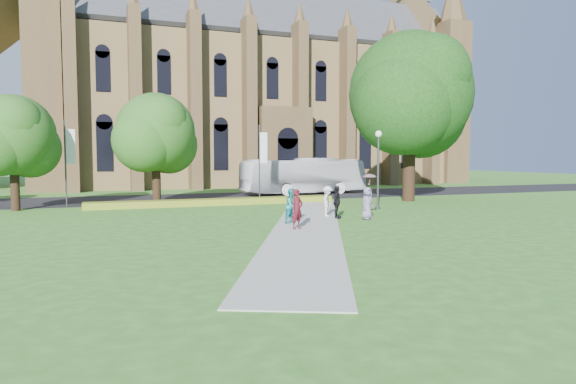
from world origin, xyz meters
name	(u,v)px	position (x,y,z in m)	size (l,w,h in m)	color
ground	(315,227)	(0.00, 0.00, 0.00)	(160.00, 160.00, 0.00)	#316A1F
road	(220,197)	(0.00, 20.00, 0.01)	(160.00, 10.00, 0.02)	black
footpath	(307,224)	(0.00, 1.00, 0.02)	(3.20, 30.00, 0.04)	#B2B2A8
flower_hedge	(216,202)	(-2.00, 13.20, 0.23)	(18.00, 1.40, 0.45)	gold
cathedral	(260,82)	(10.00, 39.73, 12.98)	(52.60, 18.25, 28.00)	brown
streetlamp	(378,160)	(7.50, 6.50, 3.30)	(0.44, 0.44, 5.24)	#38383D
large_tree	(410,94)	(13.00, 11.00, 8.37)	(9.60, 9.60, 13.20)	#332114
street_tree_0	(13,135)	(-15.00, 14.00, 4.87)	(5.20, 5.20, 7.50)	#332114
street_tree_1	(156,133)	(-6.00, 14.50, 5.22)	(5.60, 5.60, 8.05)	#332114
banner_pole_0	(261,158)	(2.11, 15.20, 3.39)	(0.70, 0.10, 6.00)	#38383D
banner_pole_1	(67,158)	(-11.89, 15.20, 3.39)	(0.70, 0.10, 6.00)	#38383D
tour_coach	(304,176)	(8.09, 20.66, 1.70)	(2.82, 12.03, 3.35)	white
pedestrian_0	(297,209)	(-1.18, -0.49, 1.00)	(0.70, 0.46, 1.91)	#4D111B
pedestrian_1	(292,206)	(-0.64, 1.53, 0.95)	(0.89, 0.69, 1.82)	teal
pedestrian_2	(328,201)	(2.42, 3.64, 0.92)	(1.14, 0.65, 1.76)	silver
pedestrian_3	(337,202)	(2.56, 2.71, 0.96)	(1.08, 0.45, 1.84)	black
pedestrian_4	(367,203)	(3.96, 1.74, 0.93)	(0.87, 0.57, 1.78)	slate
parasol	(369,181)	(4.14, 1.84, 2.14)	(0.73, 0.73, 0.64)	#CF92AF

